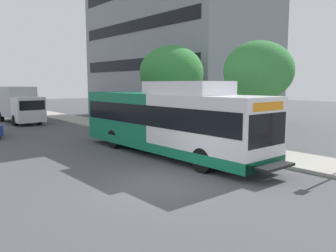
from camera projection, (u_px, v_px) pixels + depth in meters
ground_plane at (66, 151)px, 17.97m from camera, size 120.00×120.00×0.00m
sidewalk_curb at (188, 140)px, 20.91m from camera, size 3.00×56.00×0.14m
transit_bus at (168, 121)px, 16.81m from camera, size 2.58×12.25×3.65m
street_tree_near_stop at (258, 71)px, 18.03m from camera, size 3.70×3.70×5.65m
street_tree_mid_block at (171, 73)px, 23.34m from camera, size 4.40×4.40×6.01m
box_truck_background at (19, 103)px, 30.74m from camera, size 2.32×7.01×3.25m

